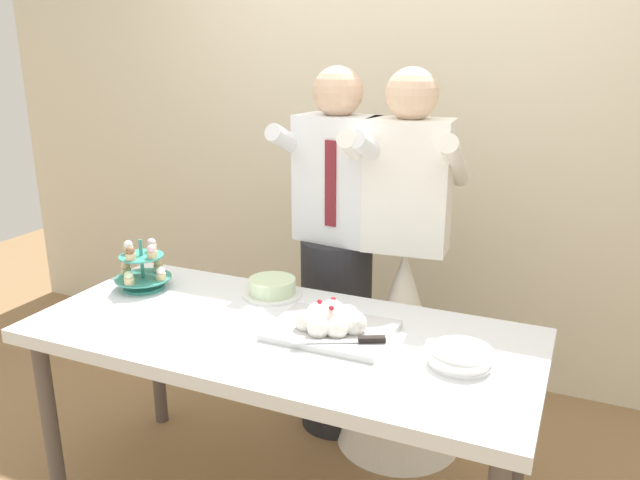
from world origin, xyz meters
TOP-DOWN VIEW (x-y plane):
  - rear_wall at (0.00, 1.40)m, footprint 5.20×0.10m
  - dessert_table at (0.00, 0.00)m, footprint 1.80×0.80m
  - cupcake_stand at (-0.69, 0.13)m, footprint 0.23×0.23m
  - main_cake_tray at (0.18, 0.04)m, footprint 0.42×0.33m
  - plate_stack at (0.64, -0.00)m, footprint 0.20×0.20m
  - round_cake at (-0.17, 0.27)m, footprint 0.24×0.24m
  - person_groom at (-0.05, 0.65)m, footprint 0.52×0.54m
  - person_bride at (0.27, 0.64)m, footprint 0.56×0.56m

SIDE VIEW (x-z plane):
  - person_bride at x=0.27m, z-range -0.25..1.41m
  - dessert_table at x=0.00m, z-range 0.31..1.09m
  - person_groom at x=-0.05m, z-range -0.08..1.58m
  - plate_stack at x=0.64m, z-range 0.78..0.83m
  - round_cake at x=-0.17m, z-range 0.77..0.84m
  - main_cake_tray at x=0.18m, z-range 0.75..0.88m
  - cupcake_stand at x=-0.69m, z-range 0.75..0.96m
  - rear_wall at x=0.00m, z-range 0.00..2.90m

